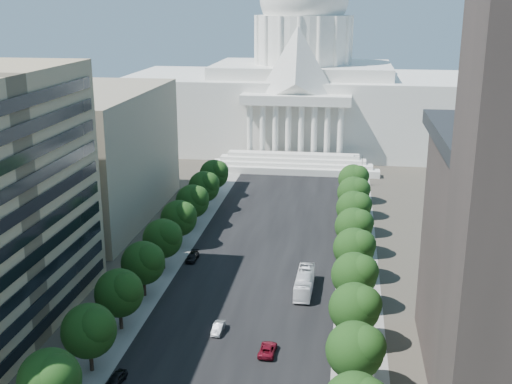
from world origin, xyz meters
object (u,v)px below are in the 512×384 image
at_px(car_dark_b, 192,257).
at_px(city_bus, 305,282).
at_px(car_silver, 218,328).
at_px(car_red, 268,349).
at_px(car_dark_a, 116,379).

distance_m(car_dark_b, city_bus, 25.55).
relative_size(car_silver, car_red, 0.85).
bearing_deg(car_dark_b, car_silver, -67.53).
bearing_deg(car_dark_a, car_red, 36.35).
xyz_separation_m(car_silver, car_red, (8.39, -5.22, -0.01)).
distance_m(car_silver, car_red, 9.88).
bearing_deg(car_red, car_dark_a, 31.17).
relative_size(car_dark_a, car_dark_b, 0.85).
bearing_deg(car_dark_b, car_red, -58.60).
height_order(car_red, car_dark_b, car_dark_b).
xyz_separation_m(car_dark_a, car_silver, (10.82, 15.71, -0.01)).
xyz_separation_m(car_silver, car_dark_b, (-10.82, 27.66, 0.01)).
height_order(car_silver, city_bus, city_bus).
bearing_deg(car_dark_a, car_silver, 63.16).
relative_size(car_red, city_bus, 0.42).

